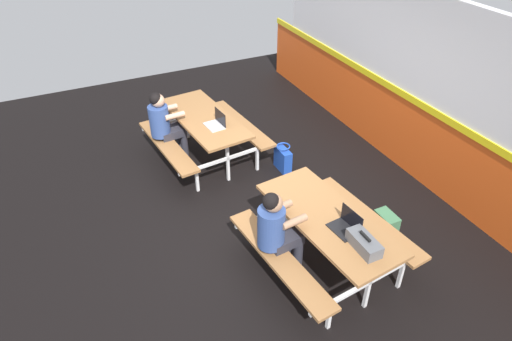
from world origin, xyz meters
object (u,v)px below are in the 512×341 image
Objects in this scene: toolbox_grey at (364,243)px; picnic_table_left at (205,126)px; laptop_silver at (216,123)px; student_nearer at (165,122)px; student_further at (277,228)px; backpack_dark at (385,228)px; laptop_dark at (346,226)px; picnic_table_right at (327,228)px; tote_bag_bright at (283,159)px.

picnic_table_left is at bearing -171.36° from toolbox_grey.
student_nearer is at bearing -127.29° from laptop_silver.
student_further is (2.65, -0.13, 0.13)m from picnic_table_left.
picnic_table_left is 5.51× the size of laptop_silver.
toolbox_grey is at bearing -56.54° from backpack_dark.
student_nearer reaches higher than laptop_dark.
student_further is 3.02× the size of toolbox_grey.
student_further reaches higher than picnic_table_right.
laptop_silver is 1.00× the size of laptop_dark.
student_further is at bearing -119.53° from laptop_dark.
picnic_table_right is 5.51× the size of laptop_silver.
toolbox_grey is at bearing 6.06° from picnic_table_right.
tote_bag_bright is (0.49, 0.87, -0.59)m from laptop_silver.
tote_bag_bright is (-1.82, 1.07, -0.51)m from student_further.
picnic_table_right is 3.09m from student_nearer.
backpack_dark reaches higher than tote_bag_bright.
laptop_silver is 2.80m from backpack_dark.
student_further is 1.55m from backpack_dark.
student_nearer is (-0.16, -0.58, 0.13)m from picnic_table_left.
picnic_table_right is at bearing 19.30° from student_nearer.
toolbox_grey is at bearing -0.79° from laptop_dark.
laptop_dark is (2.67, 0.44, 0.00)m from laptop_silver.
picnic_table_right is at bearing 8.72° from laptop_silver.
student_further reaches higher than toolbox_grey.
picnic_table_right is at bearing -165.43° from laptop_dark.
tote_bag_bright is (-1.94, 0.50, -0.38)m from picnic_table_right.
laptop_dark reaches higher than picnic_table_right.
student_nearer is 1.00× the size of student_further.
picnic_table_right is 2.46m from laptop_silver.
student_further reaches higher than picnic_table_left.
student_further is 3.53× the size of laptop_dark.
student_further is (2.80, 0.45, 0.00)m from student_nearer.
student_nearer and student_further have the same top height.
tote_bag_bright is at bearing 169.97° from toolbox_grey.
student_further is at bearing -4.96° from laptop_silver.
laptop_dark is 0.78× the size of backpack_dark.
student_nearer is 2.84m from student_further.
tote_bag_bright is (-1.94, -0.40, -0.02)m from backpack_dark.
picnic_table_right is 4.38× the size of tote_bag_bright.
tote_bag_bright is at bearing 60.89° from laptop_silver.
picnic_table_left and picnic_table_right have the same top height.
student_nearer is at bearing -161.06° from laptop_dark.
student_nearer is at bearing -146.73° from backpack_dark.
toolbox_grey reaches higher than backpack_dark.
picnic_table_left is 1.31m from tote_bag_bright.
student_nearer is (-2.92, -1.02, 0.13)m from picnic_table_right.
picnic_table_right is 0.33m from laptop_dark.
laptop_dark is (3.16, 1.09, 0.08)m from student_nearer.
laptop_silver is (0.34, 0.07, 0.21)m from picnic_table_left.
picnic_table_left is 4.28× the size of backpack_dark.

